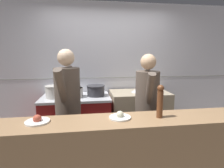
{
  "coord_description": "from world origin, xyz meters",
  "views": [
    {
      "loc": [
        -0.41,
        -2.0,
        1.63
      ],
      "look_at": [
        -0.02,
        0.72,
        1.15
      ],
      "focal_mm": 28.0,
      "sensor_mm": 36.0,
      "label": 1
    }
  ],
  "objects_px": {
    "mixing_bowl_steel": "(138,90)",
    "sauce_pot": "(76,92)",
    "chefs_knife": "(154,93)",
    "plated_dish_main": "(37,121)",
    "plated_dish_appetiser": "(120,116)",
    "oven_range": "(77,120)",
    "braising_pot": "(96,90)",
    "chef_sous": "(147,105)",
    "stock_pot": "(53,91)",
    "chef_head_cook": "(68,104)",
    "pepper_mill": "(160,101)"
  },
  "relations": [
    {
      "from": "braising_pot",
      "to": "chef_head_cook",
      "type": "relative_size",
      "value": 0.19
    },
    {
      "from": "stock_pot",
      "to": "pepper_mill",
      "type": "height_order",
      "value": "pepper_mill"
    },
    {
      "from": "plated_dish_main",
      "to": "plated_dish_appetiser",
      "type": "bearing_deg",
      "value": -0.02
    },
    {
      "from": "chefs_knife",
      "to": "chef_head_cook",
      "type": "height_order",
      "value": "chef_head_cook"
    },
    {
      "from": "mixing_bowl_steel",
      "to": "pepper_mill",
      "type": "height_order",
      "value": "pepper_mill"
    },
    {
      "from": "oven_range",
      "to": "plated_dish_appetiser",
      "type": "height_order",
      "value": "plated_dish_appetiser"
    },
    {
      "from": "oven_range",
      "to": "pepper_mill",
      "type": "bearing_deg",
      "value": -55.13
    },
    {
      "from": "oven_range",
      "to": "chef_sous",
      "type": "distance_m",
      "value": 1.39
    },
    {
      "from": "plated_dish_main",
      "to": "chef_head_cook",
      "type": "bearing_deg",
      "value": 69.88
    },
    {
      "from": "chefs_knife",
      "to": "plated_dish_main",
      "type": "relative_size",
      "value": 1.49
    },
    {
      "from": "braising_pot",
      "to": "pepper_mill",
      "type": "xyz_separation_m",
      "value": [
        0.61,
        -1.39,
        0.16
      ]
    },
    {
      "from": "stock_pot",
      "to": "plated_dish_appetiser",
      "type": "height_order",
      "value": "stock_pot"
    },
    {
      "from": "oven_range",
      "to": "braising_pot",
      "type": "distance_m",
      "value": 0.65
    },
    {
      "from": "mixing_bowl_steel",
      "to": "plated_dish_appetiser",
      "type": "bearing_deg",
      "value": -114.12
    },
    {
      "from": "stock_pot",
      "to": "chef_head_cook",
      "type": "xyz_separation_m",
      "value": [
        0.31,
        -0.67,
        -0.05
      ]
    },
    {
      "from": "mixing_bowl_steel",
      "to": "oven_range",
      "type": "bearing_deg",
      "value": 179.54
    },
    {
      "from": "chef_sous",
      "to": "sauce_pot",
      "type": "bearing_deg",
      "value": 153.94
    },
    {
      "from": "mixing_bowl_steel",
      "to": "chefs_knife",
      "type": "relative_size",
      "value": 0.74
    },
    {
      "from": "chef_sous",
      "to": "braising_pot",
      "type": "bearing_deg",
      "value": 140.78
    },
    {
      "from": "braising_pot",
      "to": "chef_sous",
      "type": "bearing_deg",
      "value": -49.26
    },
    {
      "from": "plated_dish_appetiser",
      "to": "chefs_knife",
      "type": "bearing_deg",
      "value": 54.84
    },
    {
      "from": "plated_dish_main",
      "to": "chef_sous",
      "type": "height_order",
      "value": "chef_sous"
    },
    {
      "from": "plated_dish_appetiser",
      "to": "pepper_mill",
      "type": "xyz_separation_m",
      "value": [
        0.42,
        -0.04,
        0.17
      ]
    },
    {
      "from": "stock_pot",
      "to": "plated_dish_main",
      "type": "xyz_separation_m",
      "value": [
        0.08,
        -1.3,
        -0.02
      ]
    },
    {
      "from": "braising_pot",
      "to": "chefs_knife",
      "type": "bearing_deg",
      "value": -7.79
    },
    {
      "from": "chef_sous",
      "to": "mixing_bowl_steel",
      "type": "bearing_deg",
      "value": 92.36
    },
    {
      "from": "oven_range",
      "to": "plated_dish_main",
      "type": "xyz_separation_m",
      "value": [
        -0.29,
        -1.35,
        0.53
      ]
    },
    {
      "from": "plated_dish_main",
      "to": "pepper_mill",
      "type": "xyz_separation_m",
      "value": [
        1.26,
        -0.04,
        0.17
      ]
    },
    {
      "from": "chefs_knife",
      "to": "plated_dish_main",
      "type": "height_order",
      "value": "plated_dish_main"
    },
    {
      "from": "sauce_pot",
      "to": "pepper_mill",
      "type": "bearing_deg",
      "value": -54.6
    },
    {
      "from": "sauce_pot",
      "to": "chefs_knife",
      "type": "relative_size",
      "value": 0.74
    },
    {
      "from": "stock_pot",
      "to": "sauce_pot",
      "type": "bearing_deg",
      "value": 2.59
    },
    {
      "from": "braising_pot",
      "to": "chefs_knife",
      "type": "xyz_separation_m",
      "value": [
        1.04,
        -0.14,
        -0.05
      ]
    },
    {
      "from": "oven_range",
      "to": "braising_pot",
      "type": "xyz_separation_m",
      "value": [
        0.36,
        0.0,
        0.54
      ]
    },
    {
      "from": "mixing_bowl_steel",
      "to": "plated_dish_appetiser",
      "type": "height_order",
      "value": "plated_dish_appetiser"
    },
    {
      "from": "mixing_bowl_steel",
      "to": "chef_sous",
      "type": "height_order",
      "value": "chef_sous"
    },
    {
      "from": "mixing_bowl_steel",
      "to": "plated_dish_main",
      "type": "distance_m",
      "value": 1.97
    },
    {
      "from": "stock_pot",
      "to": "plated_dish_main",
      "type": "height_order",
      "value": "stock_pot"
    },
    {
      "from": "mixing_bowl_steel",
      "to": "pepper_mill",
      "type": "relative_size",
      "value": 0.74
    },
    {
      "from": "mixing_bowl_steel",
      "to": "sauce_pot",
      "type": "bearing_deg",
      "value": -178.78
    },
    {
      "from": "plated_dish_main",
      "to": "chef_sous",
      "type": "distance_m",
      "value": 1.45
    },
    {
      "from": "sauce_pot",
      "to": "plated_dish_appetiser",
      "type": "bearing_deg",
      "value": -67.71
    },
    {
      "from": "braising_pot",
      "to": "stock_pot",
      "type": "bearing_deg",
      "value": -175.79
    },
    {
      "from": "chef_sous",
      "to": "oven_range",
      "type": "bearing_deg",
      "value": 152.87
    },
    {
      "from": "stock_pot",
      "to": "chefs_knife",
      "type": "xyz_separation_m",
      "value": [
        1.77,
        -0.09,
        -0.06
      ]
    },
    {
      "from": "plated_dish_appetiser",
      "to": "braising_pot",
      "type": "bearing_deg",
      "value": 97.84
    },
    {
      "from": "sauce_pot",
      "to": "braising_pot",
      "type": "xyz_separation_m",
      "value": [
        0.35,
        0.04,
        0.01
      ]
    },
    {
      "from": "chefs_knife",
      "to": "sauce_pot",
      "type": "bearing_deg",
      "value": 175.67
    },
    {
      "from": "oven_range",
      "to": "sauce_pot",
      "type": "xyz_separation_m",
      "value": [
        0.0,
        -0.03,
        0.52
      ]
    },
    {
      "from": "pepper_mill",
      "to": "plated_dish_main",
      "type": "bearing_deg",
      "value": 178.21
    }
  ]
}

